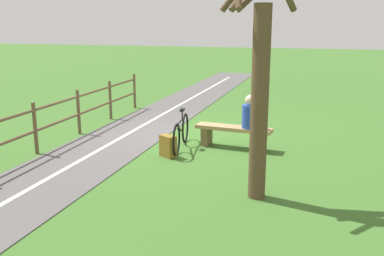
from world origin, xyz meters
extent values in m
plane|color=#3D6B28|center=(0.00, 0.00, 0.00)|extent=(80.00, 80.00, 0.00)
cube|color=#565454|center=(1.07, 4.00, 0.01)|extent=(2.63, 36.03, 0.02)
cube|color=silver|center=(1.07, 4.00, 0.02)|extent=(0.71, 32.00, 0.00)
cube|color=#A88456|center=(-1.59, 0.57, 0.44)|extent=(1.71, 0.53, 0.08)
cube|color=brown|center=(-2.22, 0.62, 0.20)|extent=(0.19, 0.35, 0.40)
cube|color=brown|center=(-0.97, 0.51, 0.20)|extent=(0.19, 0.35, 0.40)
cylinder|color=#2847B7|center=(-1.95, 0.60, 0.73)|extent=(0.37, 0.37, 0.50)
sphere|color=beige|center=(-1.95, 0.60, 1.09)|extent=(0.23, 0.23, 0.23)
torus|color=black|center=(-0.60, 1.51, 0.34)|extent=(0.15, 0.68, 0.68)
torus|color=black|center=(-0.44, 0.47, 0.34)|extent=(0.15, 0.68, 0.68)
cylinder|color=black|center=(-0.52, 0.99, 0.63)|extent=(0.17, 0.89, 0.04)
cylinder|color=black|center=(-0.55, 1.15, 0.48)|extent=(0.13, 0.64, 0.32)
cylinder|color=black|center=(-0.50, 0.84, 0.73)|extent=(0.03, 0.03, 0.20)
cube|color=black|center=(-0.50, 0.84, 0.84)|extent=(0.11, 0.21, 0.05)
cube|color=olive|center=(-0.46, 1.62, 0.22)|extent=(0.40, 0.35, 0.45)
cube|color=#A57A2A|center=(-0.52, 1.52, 0.16)|extent=(0.23, 0.16, 0.20)
cylinder|color=brown|center=(2.46, -3.06, 0.55)|extent=(0.08, 0.08, 1.10)
cylinder|color=brown|center=(2.39, -1.28, 0.55)|extent=(0.08, 0.08, 1.10)
cylinder|color=brown|center=(2.32, 0.49, 0.55)|extent=(0.08, 0.08, 1.10)
cylinder|color=brown|center=(2.24, 2.26, 0.55)|extent=(0.08, 0.08, 1.10)
cylinder|color=brown|center=(-2.55, 3.21, 1.48)|extent=(0.27, 0.27, 2.96)
camera|label=1|loc=(-3.54, 9.69, 2.67)|focal=40.95mm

